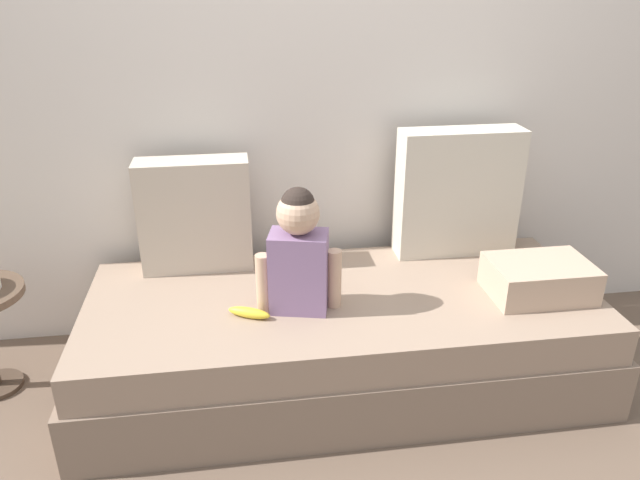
{
  "coord_description": "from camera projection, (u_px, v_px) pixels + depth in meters",
  "views": [
    {
      "loc": [
        -0.4,
        -2.1,
        1.62
      ],
      "look_at": [
        -0.09,
        0.0,
        0.66
      ],
      "focal_mm": 33.68,
      "sensor_mm": 36.0,
      "label": 1
    }
  ],
  "objects": [
    {
      "name": "toddler",
      "position": [
        299.0,
        251.0,
        2.25
      ],
      "size": [
        0.33,
        0.19,
        0.5
      ],
      "color": "gray",
      "rests_on": "couch"
    },
    {
      "name": "throw_pillow_right",
      "position": [
        458.0,
        193.0,
        2.71
      ],
      "size": [
        0.55,
        0.16,
        0.58
      ],
      "primitive_type": "cube",
      "color": "beige",
      "rests_on": "couch"
    },
    {
      "name": "banana",
      "position": [
        249.0,
        313.0,
        2.28
      ],
      "size": [
        0.17,
        0.11,
        0.04
      ],
      "primitive_type": "ellipsoid",
      "rotation": [
        0.0,
        0.0,
        -0.44
      ],
      "color": "yellow",
      "rests_on": "couch"
    },
    {
      "name": "throw_pillow_left",
      "position": [
        195.0,
        215.0,
        2.58
      ],
      "size": [
        0.47,
        0.16,
        0.49
      ],
      "primitive_type": "cube",
      "color": "#C1B29E",
      "rests_on": "couch"
    },
    {
      "name": "ground_plane",
      "position": [
        341.0,
        377.0,
        2.62
      ],
      "size": [
        12.0,
        12.0,
        0.0
      ],
      "primitive_type": "plane",
      "color": "brown"
    },
    {
      "name": "folded_blanket",
      "position": [
        539.0,
        279.0,
        2.42
      ],
      "size": [
        0.4,
        0.28,
        0.14
      ],
      "primitive_type": "cube",
      "color": "tan",
      "rests_on": "couch"
    },
    {
      "name": "back_wall",
      "position": [
        322.0,
        92.0,
        2.67
      ],
      "size": [
        5.33,
        0.1,
        2.26
      ],
      "primitive_type": "cube",
      "color": "silver",
      "rests_on": "ground"
    },
    {
      "name": "couch",
      "position": [
        342.0,
        338.0,
        2.53
      ],
      "size": [
        2.13,
        0.88,
        0.41
      ],
      "color": "#826C5B",
      "rests_on": "ground"
    }
  ]
}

